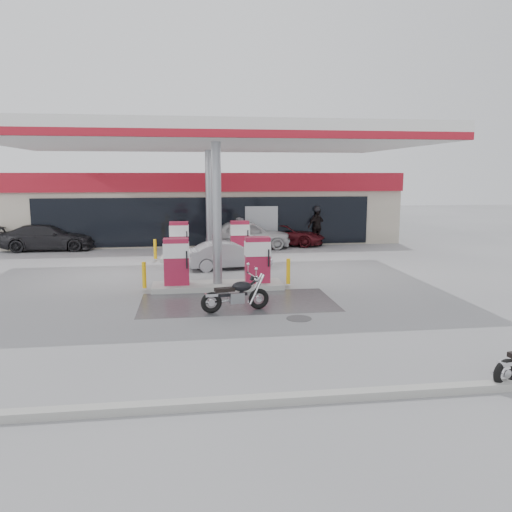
{
  "coord_description": "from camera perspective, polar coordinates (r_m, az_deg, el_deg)",
  "views": [
    {
      "loc": [
        -0.97,
        -14.99,
        3.94
      ],
      "look_at": [
        1.28,
        1.47,
        1.2
      ],
      "focal_mm": 35.0,
      "sensor_mm": 36.0,
      "label": 1
    }
  ],
  "objects": [
    {
      "name": "ground",
      "position": [
        15.53,
        -3.95,
        -5.35
      ],
      "size": [
        90.0,
        90.0,
        0.0
      ],
      "primitive_type": "plane",
      "color": "gray",
      "rests_on": "ground"
    },
    {
      "name": "wet_patch",
      "position": [
        15.57,
        -2.1,
        -5.29
      ],
      "size": [
        6.0,
        3.0,
        0.0
      ],
      "primitive_type": "cube",
      "color": "#4C4C4F",
      "rests_on": "ground"
    },
    {
      "name": "drain_cover",
      "position": [
        13.9,
        4.94,
        -7.12
      ],
      "size": [
        0.7,
        0.7,
        0.01
      ],
      "primitive_type": "cylinder",
      "color": "#38383A",
      "rests_on": "ground"
    },
    {
      "name": "kerb",
      "position": [
        8.93,
        -0.78,
        -16.28
      ],
      "size": [
        28.0,
        0.25,
        0.15
      ],
      "primitive_type": "cube",
      "color": "gray",
      "rests_on": "ground"
    },
    {
      "name": "store_building",
      "position": [
        31.01,
        -5.98,
        5.74
      ],
      "size": [
        22.0,
        8.22,
        4.0
      ],
      "color": "beige",
      "rests_on": "ground"
    },
    {
      "name": "canopy",
      "position": [
        20.06,
        -5.11,
        13.13
      ],
      "size": [
        16.0,
        10.02,
        5.51
      ],
      "color": "silver",
      "rests_on": "ground"
    },
    {
      "name": "pump_island_near",
      "position": [
        17.33,
        -4.42,
        -1.41
      ],
      "size": [
        5.14,
        1.3,
        1.78
      ],
      "color": "#9E9E99",
      "rests_on": "ground"
    },
    {
      "name": "pump_island_far",
      "position": [
        23.24,
        -5.3,
        1.34
      ],
      "size": [
        5.14,
        1.3,
        1.78
      ],
      "color": "#9E9E99",
      "rests_on": "ground"
    },
    {
      "name": "parked_motorcycle",
      "position": [
        14.49,
        -2.25,
        -4.51
      ],
      "size": [
        2.04,
        0.78,
        1.05
      ],
      "rotation": [
        0.0,
        0.0,
        0.18
      ],
      "color": "black",
      "rests_on": "ground"
    },
    {
      "name": "sedan_white",
      "position": [
        26.57,
        -0.93,
        2.51
      ],
      "size": [
        4.52,
        1.85,
        1.53
      ],
      "primitive_type": "imported",
      "rotation": [
        0.0,
        0.0,
        1.56
      ],
      "color": "silver",
      "rests_on": "ground"
    },
    {
      "name": "attendant",
      "position": [
        24.31,
        -1.86,
        2.25
      ],
      "size": [
        0.75,
        0.94,
        1.86
      ],
      "primitive_type": "imported",
      "rotation": [
        0.0,
        0.0,
        1.62
      ],
      "color": "slate",
      "rests_on": "ground"
    },
    {
      "name": "hatchback_silver",
      "position": [
        20.93,
        -3.16,
        0.12
      ],
      "size": [
        3.68,
        1.78,
        1.16
      ],
      "primitive_type": "imported",
      "rotation": [
        0.0,
        0.0,
        1.73
      ],
      "color": "gray",
      "rests_on": "ground"
    },
    {
      "name": "parked_car_left",
      "position": [
        28.14,
        -22.64,
        1.99
      ],
      "size": [
        4.69,
        1.92,
        1.36
      ],
      "primitive_type": "imported",
      "rotation": [
        0.0,
        0.0,
        1.57
      ],
      "color": "black",
      "rests_on": "ground"
    },
    {
      "name": "parked_car_right",
      "position": [
        27.98,
        3.56,
        2.46
      ],
      "size": [
        4.62,
        3.52,
        1.17
      ],
      "primitive_type": "imported",
      "rotation": [
        0.0,
        0.0,
        1.14
      ],
      "color": "#4E1117",
      "rests_on": "ground"
    },
    {
      "name": "biker_walking",
      "position": [
        27.86,
        6.96,
        3.31
      ],
      "size": [
        1.31,
        0.98,
        2.06
      ],
      "primitive_type": "imported",
      "rotation": [
        0.0,
        0.0,
        0.46
      ],
      "color": "black",
      "rests_on": "ground"
    }
  ]
}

